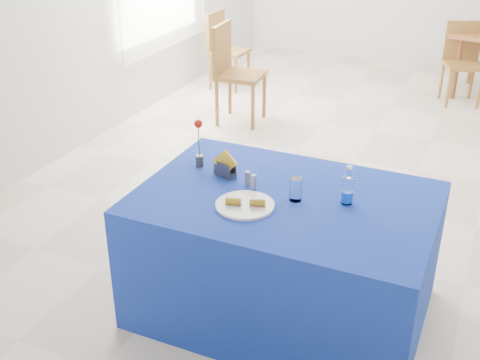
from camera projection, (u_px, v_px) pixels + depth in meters
name	position (u px, v px, depth m)	size (l,w,h in m)	color
floor	(355.00, 161.00, 5.48)	(7.00, 7.00, 0.00)	beige
plate	(245.00, 205.00, 3.15)	(0.31, 0.31, 0.01)	silver
drinking_glass	(296.00, 189.00, 3.19)	(0.07, 0.07, 0.13)	white
salt_shaker	(254.00, 182.00, 3.32)	(0.03, 0.03, 0.09)	gray
pepper_shaker	(248.00, 178.00, 3.36)	(0.03, 0.03, 0.09)	slate
blue_table	(283.00, 255.00, 3.43)	(1.60, 1.10, 0.76)	navy
water_bottle	(347.00, 191.00, 3.16)	(0.06, 0.06, 0.21)	white
napkin_holder	(225.00, 168.00, 3.46)	(0.16, 0.11, 0.17)	#36363B
rose_vase	(199.00, 144.00, 3.54)	(0.05, 0.05, 0.30)	#242429
chair_bg_left	(463.00, 57.00, 6.73)	(0.51, 0.51, 0.90)	olive
chair_win_a	(232.00, 66.00, 6.14)	(0.49, 0.49, 1.01)	olive
chair_win_b	(223.00, 45.00, 7.21)	(0.42, 0.42, 0.90)	olive
banana_pieces	(246.00, 202.00, 3.13)	(0.21, 0.10, 0.04)	gold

